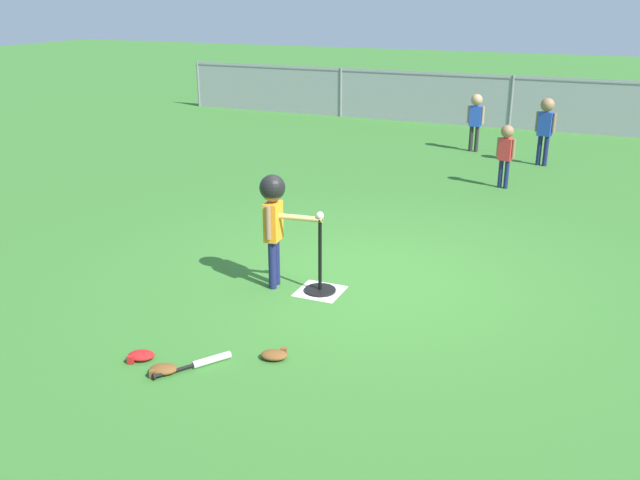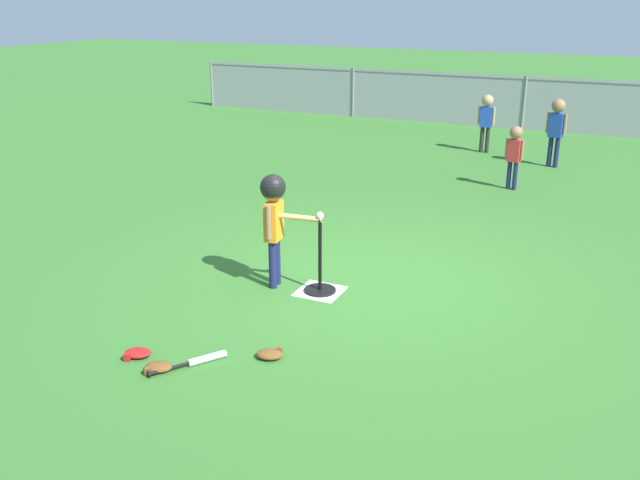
# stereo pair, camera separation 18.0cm
# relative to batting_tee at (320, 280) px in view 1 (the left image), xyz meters

# --- Properties ---
(ground_plane) EXTENTS (60.00, 60.00, 0.00)m
(ground_plane) POSITION_rel_batting_tee_xyz_m (0.37, 0.50, -0.13)
(ground_plane) COLOR #336B28
(home_plate) EXTENTS (0.44, 0.44, 0.01)m
(home_plate) POSITION_rel_batting_tee_xyz_m (-0.00, 0.00, -0.12)
(home_plate) COLOR white
(home_plate) RESTS_ON ground_plane
(batting_tee) EXTENTS (0.32, 0.32, 0.77)m
(batting_tee) POSITION_rel_batting_tee_xyz_m (0.00, 0.00, 0.00)
(batting_tee) COLOR black
(batting_tee) RESTS_ON ground_plane
(baseball_on_tee) EXTENTS (0.07, 0.07, 0.07)m
(baseball_on_tee) POSITION_rel_batting_tee_xyz_m (-0.00, 0.00, 0.67)
(baseball_on_tee) COLOR white
(baseball_on_tee) RESTS_ON batting_tee
(batter_child) EXTENTS (0.64, 0.33, 1.17)m
(batter_child) POSITION_rel_batting_tee_xyz_m (-0.47, -0.06, 0.71)
(batter_child) COLOR #191E4C
(batter_child) RESTS_ON ground_plane
(fielder_deep_center) EXTENTS (0.28, 0.19, 0.97)m
(fielder_deep_center) POSITION_rel_batting_tee_xyz_m (1.04, 4.69, 0.50)
(fielder_deep_center) COLOR #191E4C
(fielder_deep_center) RESTS_ON ground_plane
(fielder_deep_right) EXTENTS (0.32, 0.21, 1.07)m
(fielder_deep_right) POSITION_rel_batting_tee_xyz_m (0.11, 7.10, 0.56)
(fielder_deep_right) COLOR #262626
(fielder_deep_right) RESTS_ON ground_plane
(fielder_near_right) EXTENTS (0.34, 0.23, 1.16)m
(fielder_near_right) POSITION_rel_batting_tee_xyz_m (1.42, 6.45, 0.62)
(fielder_near_right) COLOR #191E4C
(fielder_near_right) RESTS_ON ground_plane
(spare_bat_silver) EXTENTS (0.41, 0.57, 0.06)m
(spare_bat_silver) POSITION_rel_batting_tee_xyz_m (-0.29, -1.71, -0.10)
(spare_bat_silver) COLOR silver
(spare_bat_silver) RESTS_ON ground_plane
(glove_by_plate) EXTENTS (0.26, 0.24, 0.07)m
(glove_by_plate) POSITION_rel_batting_tee_xyz_m (-0.52, -1.94, -0.09)
(glove_by_plate) COLOR brown
(glove_by_plate) RESTS_ON ground_plane
(glove_near_bats) EXTENTS (0.26, 0.22, 0.07)m
(glove_near_bats) POSITION_rel_batting_tee_xyz_m (0.19, -1.39, -0.09)
(glove_near_bats) COLOR brown
(glove_near_bats) RESTS_ON ground_plane
(glove_tossed_aside) EXTENTS (0.26, 0.23, 0.07)m
(glove_tossed_aside) POSITION_rel_batting_tee_xyz_m (-0.81, -1.83, -0.09)
(glove_tossed_aside) COLOR #B21919
(glove_tossed_aside) RESTS_ON ground_plane
(outfield_fence) EXTENTS (16.06, 0.06, 1.15)m
(outfield_fence) POSITION_rel_batting_tee_xyz_m (0.37, 9.74, 0.49)
(outfield_fence) COLOR slate
(outfield_fence) RESTS_ON ground_plane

